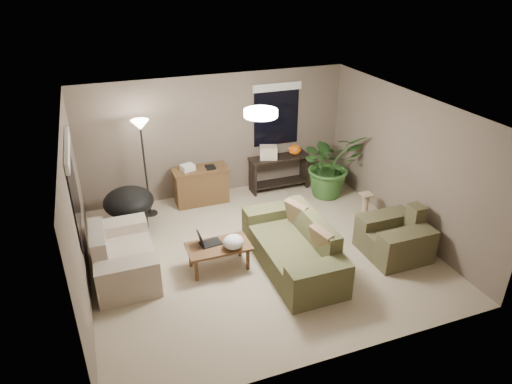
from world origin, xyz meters
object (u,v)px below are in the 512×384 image
object	(u,v)px
main_sofa	(294,249)
console_table	(279,170)
floor_lamp	(141,137)
cat_scratching_post	(365,207)
armchair	(395,238)
desk	(201,185)
coffee_table	(219,249)
loveseat	(122,258)
papasan_chair	(129,206)
houseplant	(330,171)

from	to	relation	value
main_sofa	console_table	bearing A→B (deg)	72.23
floor_lamp	cat_scratching_post	xyz separation A→B (m)	(3.87, -1.56, -1.38)
armchair	console_table	xyz separation A→B (m)	(-0.86, 2.96, 0.14)
desk	console_table	bearing A→B (deg)	0.75
main_sofa	desk	xyz separation A→B (m)	(-0.87, 2.64, 0.08)
coffee_table	floor_lamp	distance (m)	2.61
armchair	desk	world-z (taller)	armchair
loveseat	coffee_table	size ratio (longest dim) A/B	1.60
console_table	coffee_table	bearing A→B (deg)	-130.97
main_sofa	armchair	size ratio (longest dim) A/B	2.20
loveseat	papasan_chair	distance (m)	1.41
floor_lamp	loveseat	bearing A→B (deg)	-110.89
houseplant	cat_scratching_post	world-z (taller)	houseplant
cat_scratching_post	console_table	bearing A→B (deg)	122.02
main_sofa	floor_lamp	bearing A→B (deg)	127.79
console_table	houseplant	size ratio (longest dim) A/B	0.94
main_sofa	cat_scratching_post	xyz separation A→B (m)	(1.93, 0.95, -0.08)
armchair	cat_scratching_post	size ratio (longest dim) A/B	2.00
loveseat	cat_scratching_post	size ratio (longest dim) A/B	3.20
main_sofa	cat_scratching_post	bearing A→B (deg)	26.18
coffee_table	console_table	bearing A→B (deg)	49.03
coffee_table	papasan_chair	world-z (taller)	papasan_chair
coffee_table	desk	distance (m)	2.32
console_table	cat_scratching_post	bearing A→B (deg)	-57.98
main_sofa	armchair	distance (m)	1.73
main_sofa	coffee_table	bearing A→B (deg)	163.81
houseplant	cat_scratching_post	size ratio (longest dim) A/B	2.78
loveseat	armchair	xyz separation A→B (m)	(4.33, -1.01, 0.00)
papasan_chair	armchair	bearing A→B (deg)	-30.40
houseplant	cat_scratching_post	xyz separation A→B (m)	(0.19, -1.11, -0.33)
armchair	desk	size ratio (longest dim) A/B	0.91
armchair	coffee_table	bearing A→B (deg)	167.58
desk	coffee_table	bearing A→B (deg)	-97.34
coffee_table	houseplant	world-z (taller)	houseplant
main_sofa	houseplant	xyz separation A→B (m)	(1.74, 2.05, 0.25)
floor_lamp	console_table	bearing A→B (deg)	3.21
loveseat	papasan_chair	xyz separation A→B (m)	(0.28, 1.37, 0.17)
desk	main_sofa	bearing A→B (deg)	-71.80
desk	floor_lamp	world-z (taller)	floor_lamp
desk	armchair	bearing A→B (deg)	-48.71
console_table	cat_scratching_post	size ratio (longest dim) A/B	2.60
console_table	floor_lamp	bearing A→B (deg)	-176.79
main_sofa	armchair	xyz separation A→B (m)	(1.71, -0.29, 0.00)
main_sofa	papasan_chair	size ratio (longest dim) A/B	2.19
papasan_chair	floor_lamp	world-z (taller)	floor_lamp
floor_lamp	houseplant	xyz separation A→B (m)	(3.68, -0.45, -1.06)
coffee_table	cat_scratching_post	size ratio (longest dim) A/B	2.00
main_sofa	desk	distance (m)	2.78
main_sofa	floor_lamp	distance (m)	3.43
desk	houseplant	xyz separation A→B (m)	(2.60, -0.58, 0.16)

